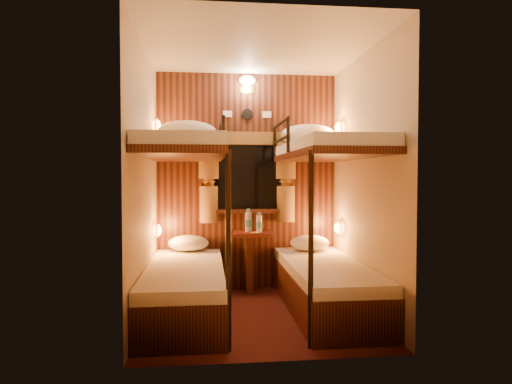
{
  "coord_description": "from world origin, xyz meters",
  "views": [
    {
      "loc": [
        -0.45,
        -4.07,
        1.26
      ],
      "look_at": [
        0.0,
        0.15,
        1.11
      ],
      "focal_mm": 32.0,
      "sensor_mm": 36.0,
      "label": 1
    }
  ],
  "objects": [
    {
      "name": "bottle_right",
      "position": [
        0.11,
        0.81,
        0.74
      ],
      "size": [
        0.06,
        0.06,
        0.22
      ],
      "rotation": [
        0.0,
        0.0,
        0.2
      ],
      "color": "#99BFE5",
      "rests_on": "table"
    },
    {
      "name": "table",
      "position": [
        0.0,
        0.85,
        0.41
      ],
      "size": [
        0.5,
        0.34,
        0.66
      ],
      "color": "#572013",
      "rests_on": "floor"
    },
    {
      "name": "reading_lamps",
      "position": [
        -0.0,
        0.7,
        1.24
      ],
      "size": [
        2.0,
        0.2,
        1.25
      ],
      "color": "orange",
      "rests_on": "wall_left"
    },
    {
      "name": "bottle_left",
      "position": [
        -0.0,
        0.87,
        0.76
      ],
      "size": [
        0.07,
        0.07,
        0.25
      ],
      "rotation": [
        0.0,
        0.0,
        0.29
      ],
      "color": "#99BFE5",
      "rests_on": "table"
    },
    {
      "name": "floor",
      "position": [
        0.0,
        0.0,
        0.0
      ],
      "size": [
        2.1,
        2.1,
        0.0
      ],
      "primitive_type": "plane",
      "color": "#3C1810",
      "rests_on": "ground"
    },
    {
      "name": "curtains",
      "position": [
        0.0,
        0.97,
        1.26
      ],
      "size": [
        1.1,
        0.22,
        1.0
      ],
      "color": "brown",
      "rests_on": "back_panel"
    },
    {
      "name": "pillow_upper_left",
      "position": [
        -0.65,
        0.66,
        1.71
      ],
      "size": [
        0.61,
        0.44,
        0.24
      ],
      "primitive_type": "ellipsoid",
      "color": "silver",
      "rests_on": "bunk_left"
    },
    {
      "name": "ceiling",
      "position": [
        0.0,
        0.0,
        2.4
      ],
      "size": [
        2.1,
        2.1,
        0.0
      ],
      "primitive_type": "plane",
      "rotation": [
        3.14,
        0.0,
        0.0
      ],
      "color": "silver",
      "rests_on": "wall_back"
    },
    {
      "name": "pillow_lower_left",
      "position": [
        -0.65,
        0.85,
        0.54
      ],
      "size": [
        0.43,
        0.31,
        0.17
      ],
      "primitive_type": "ellipsoid",
      "color": "silver",
      "rests_on": "bunk_left"
    },
    {
      "name": "pillow_lower_right",
      "position": [
        0.65,
        0.74,
        0.54
      ],
      "size": [
        0.43,
        0.3,
        0.17
      ],
      "primitive_type": "ellipsoid",
      "color": "silver",
      "rests_on": "bunk_right"
    },
    {
      "name": "pillow_upper_right",
      "position": [
        0.65,
        0.83,
        1.71
      ],
      "size": [
        0.6,
        0.43,
        0.24
      ],
      "primitive_type": "ellipsoid",
      "color": "silver",
      "rests_on": "bunk_right"
    },
    {
      "name": "wall_back",
      "position": [
        0.0,
        1.05,
        1.2
      ],
      "size": [
        2.4,
        0.0,
        2.4
      ],
      "primitive_type": "plane",
      "rotation": [
        1.57,
        0.0,
        0.0
      ],
      "color": "#C6B293",
      "rests_on": "floor"
    },
    {
      "name": "back_fixtures",
      "position": [
        0.0,
        1.0,
        2.25
      ],
      "size": [
        0.54,
        0.09,
        0.48
      ],
      "color": "black",
      "rests_on": "back_panel"
    },
    {
      "name": "sachet_b",
      "position": [
        0.1,
        0.83,
        0.65
      ],
      "size": [
        0.08,
        0.06,
        0.01
      ],
      "primitive_type": "cube",
      "rotation": [
        0.0,
        0.0,
        -0.04
      ],
      "color": "silver",
      "rests_on": "table"
    },
    {
      "name": "window",
      "position": [
        0.0,
        1.0,
        1.18
      ],
      "size": [
        1.0,
        0.12,
        0.79
      ],
      "color": "black",
      "rests_on": "back_panel"
    },
    {
      "name": "wall_left",
      "position": [
        -1.0,
        0.0,
        1.2
      ],
      "size": [
        0.0,
        2.4,
        2.4
      ],
      "primitive_type": "plane",
      "rotation": [
        1.57,
        0.0,
        1.57
      ],
      "color": "#C6B293",
      "rests_on": "floor"
    },
    {
      "name": "sachet_a",
      "position": [
        0.06,
        0.77,
        0.65
      ],
      "size": [
        0.1,
        0.09,
        0.01
      ],
      "primitive_type": "cube",
      "rotation": [
        0.0,
        0.0,
        -0.22
      ],
      "color": "silver",
      "rests_on": "table"
    },
    {
      "name": "bunk_right",
      "position": [
        0.65,
        0.07,
        0.56
      ],
      "size": [
        0.72,
        1.9,
        1.82
      ],
      "color": "black",
      "rests_on": "floor"
    },
    {
      "name": "back_panel",
      "position": [
        0.0,
        1.04,
        1.2
      ],
      "size": [
        2.0,
        0.03,
        2.4
      ],
      "primitive_type": "cube",
      "color": "black",
      "rests_on": "floor"
    },
    {
      "name": "bunk_left",
      "position": [
        -0.65,
        0.07,
        0.56
      ],
      "size": [
        0.72,
        1.9,
        1.82
      ],
      "color": "black",
      "rests_on": "floor"
    },
    {
      "name": "wall_front",
      "position": [
        0.0,
        -1.05,
        1.2
      ],
      "size": [
        2.4,
        0.0,
        2.4
      ],
      "primitive_type": "plane",
      "rotation": [
        -1.57,
        0.0,
        0.0
      ],
      "color": "#C6B293",
      "rests_on": "floor"
    },
    {
      "name": "wall_right",
      "position": [
        1.0,
        0.0,
        1.2
      ],
      "size": [
        0.0,
        2.4,
        2.4
      ],
      "primitive_type": "plane",
      "rotation": [
        1.57,
        0.0,
        -1.57
      ],
      "color": "#C6B293",
      "rests_on": "floor"
    }
  ]
}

